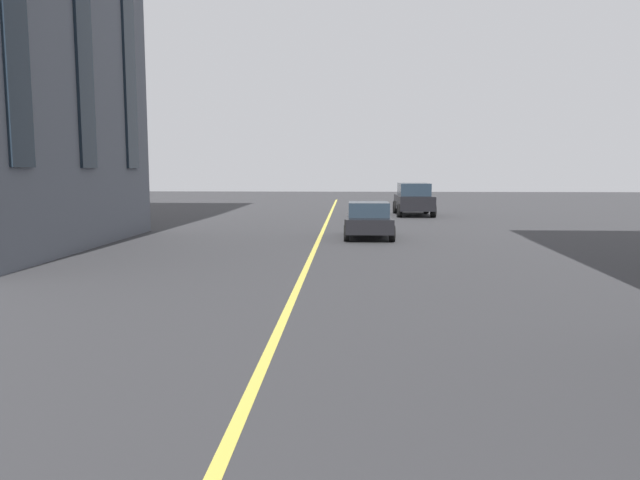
# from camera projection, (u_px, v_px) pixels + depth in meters

# --- Properties ---
(lane_centre_line) EXTENTS (80.00, 0.16, 0.01)m
(lane_centre_line) POSITION_uv_depth(u_px,v_px,m) (298.00, 286.00, 13.44)
(lane_centre_line) COLOR #D8C64C
(lane_centre_line) RESTS_ON ground_plane
(car_black_parked_a) EXTENTS (4.70, 2.14, 1.88)m
(car_black_parked_a) POSITION_uv_depth(u_px,v_px,m) (414.00, 199.00, 34.46)
(car_black_parked_a) COLOR black
(car_black_parked_a) RESTS_ON ground_plane
(car_black_mid) EXTENTS (3.90, 1.89, 1.40)m
(car_black_mid) POSITION_uv_depth(u_px,v_px,m) (368.00, 220.00, 23.02)
(car_black_mid) COLOR black
(car_black_mid) RESTS_ON ground_plane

